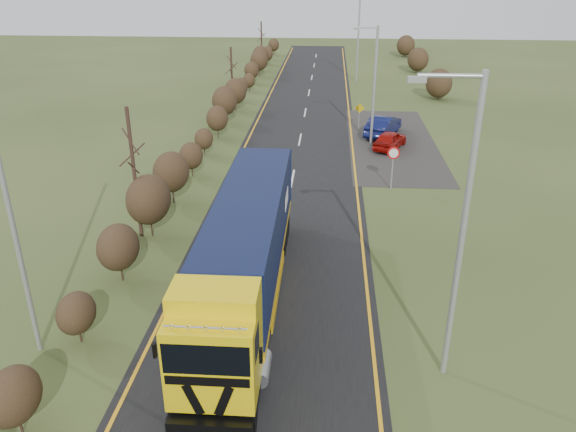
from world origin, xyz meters
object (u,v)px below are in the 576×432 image
at_px(car_blue_sedan, 383,126).
at_px(streetlight_near, 460,223).
at_px(speed_sign, 393,160).
at_px(lorry, 246,249).
at_px(car_red_hatchback, 390,140).

xyz_separation_m(car_blue_sedan, streetlight_near, (-0.31, -26.19, 4.33)).
distance_m(streetlight_near, speed_sign, 15.76).
distance_m(lorry, streetlight_near, 7.86).
bearing_deg(speed_sign, car_red_hatchback, 85.48).
bearing_deg(lorry, speed_sign, 61.53).
relative_size(car_blue_sedan, speed_sign, 1.82).
height_order(car_red_hatchback, car_blue_sedan, car_blue_sedan).
height_order(lorry, car_red_hatchback, lorry).
xyz_separation_m(lorry, speed_sign, (6.40, 11.98, -0.50)).
bearing_deg(speed_sign, car_blue_sedan, 87.92).
bearing_deg(car_blue_sedan, streetlight_near, 110.99).
xyz_separation_m(lorry, car_blue_sedan, (6.79, 22.76, -1.49)).
height_order(car_red_hatchback, streetlight_near, streetlight_near).
height_order(car_blue_sedan, streetlight_near, streetlight_near).
bearing_deg(car_red_hatchback, streetlight_near, 112.82).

